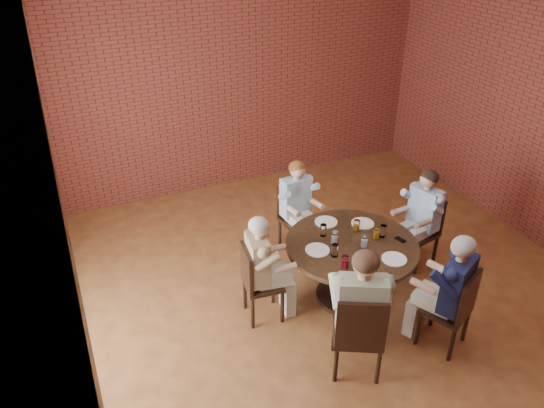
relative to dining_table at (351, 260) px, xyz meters
name	(u,v)px	position (x,y,z in m)	size (l,w,h in m)	color
floor	(330,322)	(-0.39, -0.28, -0.53)	(7.00, 7.00, 0.00)	#995E2F
wall_back	(218,80)	(-0.39, 3.22, 1.17)	(7.00, 7.00, 0.00)	maroon
ceiling_beam	(9,33)	(-2.84, -0.28, 2.74)	(0.22, 6.90, 0.26)	black
dining_table	(351,260)	(0.00, 0.00, 0.00)	(1.44, 1.44, 0.75)	black
chair_a	(423,227)	(1.19, 0.27, -0.04)	(0.47, 0.47, 0.90)	black
diner_a	(420,219)	(1.12, 0.25, 0.11)	(0.49, 0.60, 1.27)	teal
chair_b	(294,215)	(-0.11, 1.18, -0.04)	(0.42, 0.42, 0.89)	black
diner_b	(298,208)	(-0.11, 1.11, 0.09)	(0.47, 0.58, 1.24)	#96AFBF
chair_c	(256,281)	(-1.07, 0.13, -0.04)	(0.43, 0.43, 0.89)	black
diner_c	(263,269)	(-1.00, 0.12, 0.10)	(0.48, 0.59, 1.25)	brown
chair_d	(359,333)	(-0.52, -1.00, -0.01)	(0.61, 0.61, 0.97)	black
diner_d	(360,312)	(-0.47, -0.92, 0.17)	(0.56, 0.69, 1.39)	tan
chair_e	(455,308)	(0.54, -1.07, -0.03)	(0.56, 0.56, 0.93)	black
diner_e	(449,292)	(0.50, -0.99, 0.13)	(0.51, 0.63, 1.31)	#161B3F
plate_a	(363,223)	(0.31, 0.29, 0.23)	(0.26, 0.26, 0.01)	white
plate_b	(326,222)	(-0.05, 0.49, 0.23)	(0.26, 0.26, 0.01)	white
plate_c	(317,250)	(-0.41, 0.03, 0.23)	(0.26, 0.26, 0.01)	white
plate_d	(394,259)	(0.24, -0.43, 0.23)	(0.26, 0.26, 0.01)	white
glass_a	(383,231)	(0.37, -0.02, 0.29)	(0.07, 0.07, 0.14)	white
glass_b	(357,226)	(0.17, 0.19, 0.29)	(0.07, 0.07, 0.14)	white
glass_c	(323,230)	(-0.22, 0.26, 0.29)	(0.07, 0.07, 0.14)	white
glass_d	(335,237)	(-0.17, 0.09, 0.29)	(0.07, 0.07, 0.14)	white
glass_e	(335,250)	(-0.29, -0.13, 0.29)	(0.07, 0.07, 0.14)	white
glass_f	(345,262)	(-0.30, -0.34, 0.29)	(0.07, 0.07, 0.14)	white
glass_g	(364,241)	(0.08, -0.10, 0.29)	(0.07, 0.07, 0.14)	white
glass_h	(376,233)	(0.29, -0.02, 0.29)	(0.07, 0.07, 0.14)	white
smartphone	(400,240)	(0.51, -0.16, 0.23)	(0.06, 0.12, 0.01)	black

